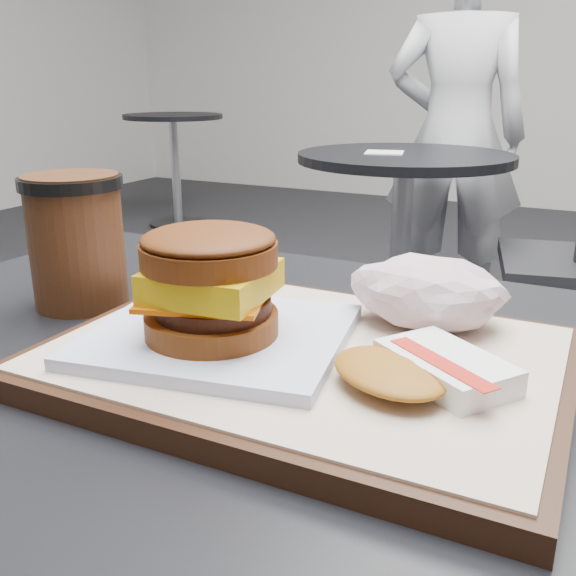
{
  "coord_description": "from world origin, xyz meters",
  "views": [
    {
      "loc": [
        0.25,
        -0.41,
        0.98
      ],
      "look_at": [
        0.04,
        -0.0,
        0.83
      ],
      "focal_mm": 40.0,
      "sensor_mm": 36.0,
      "label": 1
    }
  ],
  "objects_px": {
    "hash_brown": "(420,369)",
    "crumpled_wrapper": "(427,291)",
    "neighbor_table": "(402,214)",
    "patron": "(455,136)",
    "breakfast_sandwich": "(213,296)",
    "customer_table": "(246,544)",
    "coffee_cup": "(76,236)",
    "serving_tray": "(304,359)"
  },
  "relations": [
    {
      "from": "customer_table",
      "to": "hash_brown",
      "type": "height_order",
      "value": "hash_brown"
    },
    {
      "from": "coffee_cup",
      "to": "serving_tray",
      "type": "bearing_deg",
      "value": -8.96
    },
    {
      "from": "customer_table",
      "to": "coffee_cup",
      "type": "bearing_deg",
      "value": 169.66
    },
    {
      "from": "hash_brown",
      "to": "crumpled_wrapper",
      "type": "bearing_deg",
      "value": 102.98
    },
    {
      "from": "customer_table",
      "to": "crumpled_wrapper",
      "type": "bearing_deg",
      "value": 34.15
    },
    {
      "from": "customer_table",
      "to": "hash_brown",
      "type": "relative_size",
      "value": 5.9
    },
    {
      "from": "hash_brown",
      "to": "patron",
      "type": "relative_size",
      "value": 0.09
    },
    {
      "from": "customer_table",
      "to": "neighbor_table",
      "type": "xyz_separation_m",
      "value": [
        -0.35,
        1.65,
        -0.03
      ]
    },
    {
      "from": "coffee_cup",
      "to": "neighbor_table",
      "type": "height_order",
      "value": "coffee_cup"
    },
    {
      "from": "serving_tray",
      "to": "hash_brown",
      "type": "relative_size",
      "value": 2.8
    },
    {
      "from": "breakfast_sandwich",
      "to": "coffee_cup",
      "type": "relative_size",
      "value": 1.69
    },
    {
      "from": "coffee_cup",
      "to": "crumpled_wrapper",
      "type": "bearing_deg",
      "value": 8.43
    },
    {
      "from": "customer_table",
      "to": "coffee_cup",
      "type": "height_order",
      "value": "coffee_cup"
    },
    {
      "from": "customer_table",
      "to": "breakfast_sandwich",
      "type": "bearing_deg",
      "value": -98.85
    },
    {
      "from": "hash_brown",
      "to": "customer_table",
      "type": "bearing_deg",
      "value": 170.54
    },
    {
      "from": "crumpled_wrapper",
      "to": "neighbor_table",
      "type": "height_order",
      "value": "crumpled_wrapper"
    },
    {
      "from": "customer_table",
      "to": "neighbor_table",
      "type": "bearing_deg",
      "value": 101.98
    },
    {
      "from": "customer_table",
      "to": "neighbor_table",
      "type": "height_order",
      "value": "customer_table"
    },
    {
      "from": "neighbor_table",
      "to": "patron",
      "type": "relative_size",
      "value": 0.49
    },
    {
      "from": "breakfast_sandwich",
      "to": "serving_tray",
      "type": "bearing_deg",
      "value": 22.84
    },
    {
      "from": "crumpled_wrapper",
      "to": "coffee_cup",
      "type": "relative_size",
      "value": 0.97
    },
    {
      "from": "serving_tray",
      "to": "neighbor_table",
      "type": "height_order",
      "value": "serving_tray"
    },
    {
      "from": "patron",
      "to": "crumpled_wrapper",
      "type": "bearing_deg",
      "value": 89.69
    },
    {
      "from": "serving_tray",
      "to": "breakfast_sandwich",
      "type": "xyz_separation_m",
      "value": [
        -0.06,
        -0.03,
        0.05
      ]
    },
    {
      "from": "hash_brown",
      "to": "neighbor_table",
      "type": "relative_size",
      "value": 0.18
    },
    {
      "from": "serving_tray",
      "to": "breakfast_sandwich",
      "type": "bearing_deg",
      "value": -157.16
    },
    {
      "from": "coffee_cup",
      "to": "patron",
      "type": "bearing_deg",
      "value": 93.0
    },
    {
      "from": "serving_tray",
      "to": "patron",
      "type": "relative_size",
      "value": 0.25
    },
    {
      "from": "breakfast_sandwich",
      "to": "coffee_cup",
      "type": "height_order",
      "value": "coffee_cup"
    },
    {
      "from": "coffee_cup",
      "to": "neighbor_table",
      "type": "bearing_deg",
      "value": 95.2
    },
    {
      "from": "customer_table",
      "to": "breakfast_sandwich",
      "type": "xyz_separation_m",
      "value": [
        -0.0,
        -0.03,
        0.24
      ]
    },
    {
      "from": "patron",
      "to": "hash_brown",
      "type": "bearing_deg",
      "value": 89.75
    },
    {
      "from": "serving_tray",
      "to": "breakfast_sandwich",
      "type": "height_order",
      "value": "breakfast_sandwich"
    },
    {
      "from": "neighbor_table",
      "to": "customer_table",
      "type": "bearing_deg",
      "value": -78.02
    },
    {
      "from": "crumpled_wrapper",
      "to": "coffee_cup",
      "type": "height_order",
      "value": "coffee_cup"
    },
    {
      "from": "breakfast_sandwich",
      "to": "patron",
      "type": "bearing_deg",
      "value": 97.89
    },
    {
      "from": "neighbor_table",
      "to": "breakfast_sandwich",
      "type": "bearing_deg",
      "value": -78.39
    },
    {
      "from": "serving_tray",
      "to": "patron",
      "type": "xyz_separation_m",
      "value": [
        -0.38,
        2.24,
        -0.02
      ]
    },
    {
      "from": "crumpled_wrapper",
      "to": "neighbor_table",
      "type": "relative_size",
      "value": 0.17
    },
    {
      "from": "serving_tray",
      "to": "hash_brown",
      "type": "height_order",
      "value": "hash_brown"
    },
    {
      "from": "breakfast_sandwich",
      "to": "neighbor_table",
      "type": "xyz_separation_m",
      "value": [
        -0.35,
        1.68,
        -0.28
      ]
    },
    {
      "from": "breakfast_sandwich",
      "to": "crumpled_wrapper",
      "type": "relative_size",
      "value": 1.74
    }
  ]
}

